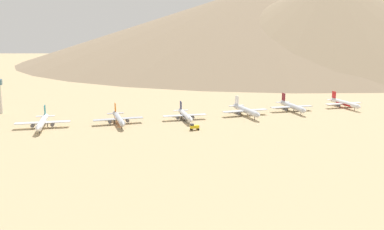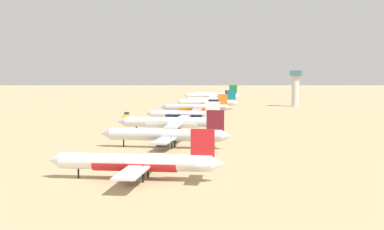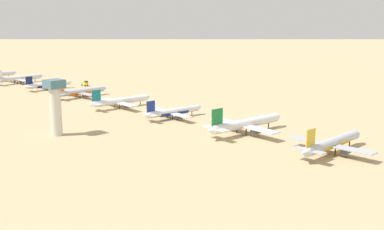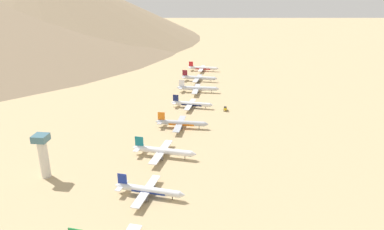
% 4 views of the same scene
% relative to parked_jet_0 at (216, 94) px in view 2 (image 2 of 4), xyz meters
% --- Properties ---
extents(ground_plane, '(2042.34, 2042.34, 0.00)m').
position_rel_parked_jet_0_xyz_m(ground_plane, '(4.59, 171.07, -4.00)').
color(ground_plane, tan).
extents(parked_jet_0, '(41.61, 33.73, 12.02)m').
position_rel_parked_jet_0_xyz_m(parked_jet_0, '(0.00, 0.00, 0.00)').
color(parked_jet_0, '#B2B7C1').
rests_on(parked_jet_0, ground).
extents(parked_jet_1, '(45.51, 37.10, 13.12)m').
position_rel_parked_jet_0_xyz_m(parked_jet_1, '(1.83, 41.85, 0.42)').
color(parked_jet_1, white).
rests_on(parked_jet_1, ground).
extents(parked_jet_2, '(35.89, 29.29, 10.36)m').
position_rel_parked_jet_0_xyz_m(parked_jet_2, '(1.54, 86.54, -0.55)').
color(parked_jet_2, silver).
rests_on(parked_jet_2, ground).
extents(parked_jet_3, '(39.62, 32.30, 11.43)m').
position_rel_parked_jet_0_xyz_m(parked_jet_3, '(0.35, 127.62, -0.15)').
color(parked_jet_3, white).
rests_on(parked_jet_3, ground).
extents(parked_jet_4, '(38.15, 30.92, 11.02)m').
position_rel_parked_jet_0_xyz_m(parked_jet_4, '(4.41, 172.44, -0.33)').
color(parked_jet_4, '#B2B7C1').
rests_on(parked_jet_4, ground).
extents(parked_jet_5, '(35.56, 28.94, 10.25)m').
position_rel_parked_jet_0_xyz_m(parked_jet_5, '(6.38, 215.34, -0.59)').
color(parked_jet_5, silver).
rests_on(parked_jet_5, ground).
extents(parked_jet_6, '(39.97, 32.36, 11.56)m').
position_rel_parked_jet_0_xyz_m(parked_jet_6, '(6.67, 258.82, -0.15)').
color(parked_jet_6, silver).
rests_on(parked_jet_6, ground).
extents(parked_jet_7, '(38.90, 31.65, 11.21)m').
position_rel_parked_jet_0_xyz_m(parked_jet_7, '(3.58, 297.22, -0.22)').
color(parked_jet_7, silver).
rests_on(parked_jet_7, ground).
extents(parked_jet_8, '(36.68, 29.77, 10.58)m').
position_rel_parked_jet_0_xyz_m(parked_jet_8, '(3.76, 342.36, -0.48)').
color(parked_jet_8, white).
rests_on(parked_jet_8, ground).
extents(service_truck, '(2.66, 5.20, 3.90)m').
position_rel_parked_jet_0_xyz_m(service_truck, '(33.99, 212.09, -1.92)').
color(service_truck, yellow).
rests_on(service_truck, ground).
extents(control_tower, '(7.20, 7.20, 24.00)m').
position_rel_parked_jet_0_xyz_m(control_tower, '(-56.21, 98.20, 9.61)').
color(control_tower, beige).
rests_on(control_tower, ground).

